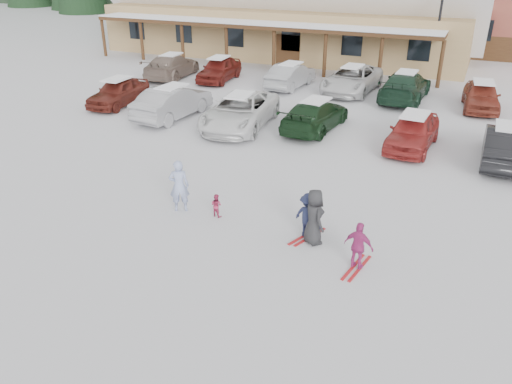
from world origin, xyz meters
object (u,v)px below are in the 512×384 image
at_px(bystander_dark, 314,217).
at_px(parked_car_8, 219,69).
at_px(parked_car_4, 413,131).
at_px(day_lodge, 287,2).
at_px(parked_car_1, 173,102).
at_px(parked_car_12, 481,96).
at_px(lamp_post, 439,20).
at_px(parked_car_0, 118,92).
at_px(parked_car_9, 291,76).
at_px(parked_car_5, 506,145).
at_px(toddler_red, 216,205).
at_px(parked_car_10, 352,79).
at_px(parked_car_11, 405,86).
at_px(child_navy, 308,216).
at_px(adult_skier, 179,186).
at_px(parked_car_7, 172,66).
at_px(parked_car_3, 315,115).
at_px(child_magenta, 359,246).
at_px(parked_car_2, 240,111).

bearing_deg(bystander_dark, parked_car_8, -7.57).
bearing_deg(bystander_dark, parked_car_4, -51.78).
xyz_separation_m(day_lodge, bystander_dark, (11.28, -27.42, -3.12)).
height_order(parked_car_1, parked_car_12, parked_car_1).
relative_size(lamp_post, parked_car_1, 1.36).
bearing_deg(parked_car_0, parked_car_9, 43.05).
relative_size(parked_car_0, parked_car_12, 0.98).
distance_m(parked_car_0, parked_car_5, 18.92).
bearing_deg(toddler_red, parked_car_10, -79.86).
bearing_deg(parked_car_12, parked_car_1, -155.99).
bearing_deg(parked_car_11, child_navy, 91.42).
bearing_deg(day_lodge, adult_skier, -76.01).
bearing_deg(lamp_post, parked_car_0, -137.82).
bearing_deg(lamp_post, adult_skier, -102.96).
xyz_separation_m(bystander_dark, parked_car_11, (-0.09, 16.51, -0.04)).
height_order(parked_car_7, parked_car_12, parked_car_7).
xyz_separation_m(parked_car_0, parked_car_9, (7.08, 7.37, 0.01)).
xyz_separation_m(toddler_red, parked_car_3, (0.17, 9.36, 0.32)).
height_order(bystander_dark, parked_car_1, bystander_dark).
bearing_deg(adult_skier, parked_car_0, -72.78).
bearing_deg(parked_car_8, parked_car_4, -34.72).
xyz_separation_m(child_navy, parked_car_8, (-11.43, 16.25, 0.05)).
height_order(child_navy, parked_car_0, parked_car_0).
height_order(child_navy, bystander_dark, bystander_dark).
height_order(toddler_red, child_navy, child_navy).
height_order(child_navy, parked_car_8, parked_car_8).
relative_size(toddler_red, parked_car_0, 0.18).
bearing_deg(parked_car_10, day_lodge, 131.31).
bearing_deg(parked_car_1, parked_car_0, -6.84).
relative_size(adult_skier, parked_car_12, 0.40).
bearing_deg(parked_car_7, parked_car_5, 153.17).
height_order(parked_car_5, parked_car_9, parked_car_5).
relative_size(toddler_red, child_magenta, 0.56).
relative_size(day_lodge, parked_car_0, 6.96).
distance_m(bystander_dark, parked_car_5, 10.02).
xyz_separation_m(parked_car_4, parked_car_11, (-1.50, 7.53, 0.06)).
relative_size(parked_car_4, parked_car_12, 1.00).
xyz_separation_m(parked_car_1, parked_car_11, (9.99, 7.97, -0.00)).
bearing_deg(parked_car_5, parked_car_9, -33.44).
height_order(day_lodge, child_magenta, day_lodge).
height_order(parked_car_9, parked_car_11, parked_car_11).
bearing_deg(parked_car_12, lamp_post, 111.59).
bearing_deg(parked_car_0, parked_car_5, -4.80).
xyz_separation_m(parked_car_2, parked_car_5, (11.34, 0.17, -0.03)).
distance_m(adult_skier, parked_car_3, 9.59).
relative_size(child_magenta, parked_car_4, 0.32).
bearing_deg(parked_car_5, toddler_red, 46.27).
xyz_separation_m(parked_car_4, parked_car_7, (-16.33, 7.03, 0.02)).
distance_m(lamp_post, parked_car_0, 19.98).
xyz_separation_m(parked_car_1, parked_car_3, (7.00, 1.10, -0.09)).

